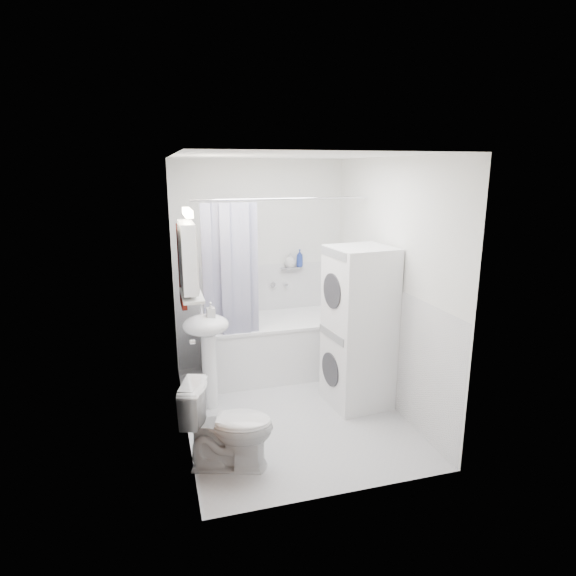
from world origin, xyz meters
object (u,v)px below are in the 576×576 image
object	(u,v)px
washer_dryer	(358,328)
sink	(207,340)
bathtub	(276,343)
toilet	(229,426)

from	to	relation	value
washer_dryer	sink	bearing A→B (deg)	161.77
bathtub	sink	xyz separation A→B (m)	(-0.85, -0.63, 0.35)
bathtub	washer_dryer	bearing A→B (deg)	-58.42
bathtub	toilet	world-z (taller)	toilet
sink	washer_dryer	bearing A→B (deg)	-12.33
washer_dryer	toilet	size ratio (longest dim) A/B	2.24
washer_dryer	toilet	distance (m)	1.63
bathtub	sink	distance (m)	1.12
bathtub	sink	size ratio (longest dim) A/B	1.62
washer_dryer	toilet	bearing A→B (deg)	-159.08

